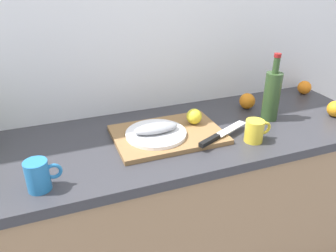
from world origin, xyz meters
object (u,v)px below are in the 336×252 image
Objects in this scene: cutting_board at (168,135)px; coffee_mug_1 at (255,131)px; orange_0 at (304,87)px; wine_bottle at (272,95)px; fish_fillet at (156,128)px; coffee_mug_0 at (39,175)px; white_plate at (156,134)px; lemon_0 at (194,116)px; chef_knife at (218,136)px.

coffee_mug_1 is at bearing -26.57° from cutting_board.
wine_bottle is at bearing -151.65° from orange_0.
fish_fillet is 1.62× the size of coffee_mug_0.
coffee_mug_0 reaches higher than cutting_board.
cutting_board is 3.90× the size of coffee_mug_0.
orange_0 is at bearing 12.52° from white_plate.
coffee_mug_1 reaches higher than lemon_0.
coffee_mug_0 is (-0.51, -0.19, 0.04)m from cutting_board.
white_plate is at bearing -167.48° from orange_0.
white_plate is 2.16× the size of coffee_mug_0.
chef_knife is at bearing 5.95° from coffee_mug_0.
coffee_mug_1 reaches higher than fish_fillet.
chef_knife is 2.39× the size of coffee_mug_0.
lemon_0 is 0.59× the size of coffee_mug_1.
coffee_mug_1 reaches higher than chef_knife.
lemon_0 is at bearing 19.25° from coffee_mug_0.
coffee_mug_1 is at bearing -147.35° from orange_0.
lemon_0 reaches higher than chef_knife.
white_plate is 0.81× the size of wine_bottle.
coffee_mug_0 is (-0.65, -0.23, -0.00)m from lemon_0.
wine_bottle is 0.25m from coffee_mug_1.
coffee_mug_1 is (0.18, -0.20, -0.01)m from lemon_0.
wine_bottle reaches higher than coffee_mug_1.
chef_knife is at bearing -155.83° from orange_0.
cutting_board is at bearing 20.08° from coffee_mug_0.
chef_knife is 0.69m from coffee_mug_0.
white_plate is at bearing 153.43° from fish_fillet.
orange_0 is at bearing 15.62° from coffee_mug_0.
wine_bottle reaches higher than coffee_mug_0.
lemon_0 reaches higher than fish_fillet.
fish_fillet is at bearing -174.02° from cutting_board.
coffee_mug_0 is at bearing 161.01° from chef_knife.
white_plate is (-0.05, -0.01, 0.02)m from cutting_board.
wine_bottle is (0.36, -0.04, 0.07)m from lemon_0.
orange_0 is (0.71, 0.32, 0.01)m from chef_knife.
coffee_mug_0 reaches higher than orange_0.
chef_knife is 4.05× the size of lemon_0.
coffee_mug_1 is at bearing -22.33° from fish_fillet.
white_plate is 0.49m from coffee_mug_0.
fish_fillet is (-0.05, -0.01, 0.04)m from cutting_board.
cutting_board is at bearing 5.98° from fish_fillet.
coffee_mug_0 reaches higher than fish_fillet.
chef_knife is 0.89× the size of wine_bottle.
coffee_mug_1 is 0.67m from orange_0.
lemon_0 is at bearing 77.46° from chef_knife.
fish_fillet is at bearing 129.06° from chef_knife.
coffee_mug_1 is (0.15, -0.04, 0.02)m from chef_knife.
white_plate is 0.91× the size of chef_knife.
orange_0 is (1.39, 0.39, -0.02)m from coffee_mug_0.
wine_bottle is 0.43m from orange_0.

